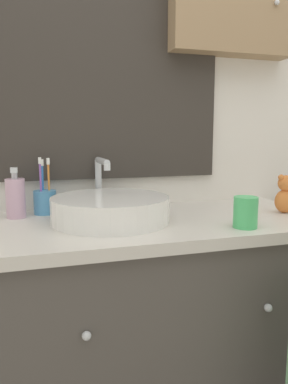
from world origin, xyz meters
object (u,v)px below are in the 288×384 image
object	(u,v)px
sink_basin	(110,208)
toothbrush_holder	(45,201)
teddy_bear	(285,195)
soap_dispenser	(16,197)
drinking_cup	(246,212)

from	to	relation	value
sink_basin	toothbrush_holder	size ratio (longest dim) A/B	2.15
toothbrush_holder	teddy_bear	size ratio (longest dim) A/B	1.44
soap_dispenser	drinking_cup	distance (m)	0.74
sink_basin	soap_dispenser	size ratio (longest dim) A/B	2.53
teddy_bear	sink_basin	bearing A→B (deg)	175.33
soap_dispenser	drinking_cup	size ratio (longest dim) A/B	1.81
sink_basin	teddy_bear	world-z (taller)	sink_basin
toothbrush_holder	drinking_cup	distance (m)	0.68
soap_dispenser	teddy_bear	bearing A→B (deg)	-11.89
toothbrush_holder	soap_dispenser	world-z (taller)	toothbrush_holder
soap_dispenser	sink_basin	bearing A→B (deg)	-25.85
soap_dispenser	toothbrush_holder	bearing A→B (deg)	21.49
sink_basin	soap_dispenser	world-z (taller)	sink_basin
sink_basin	teddy_bear	size ratio (longest dim) A/B	3.11
teddy_bear	drinking_cup	world-z (taller)	teddy_bear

